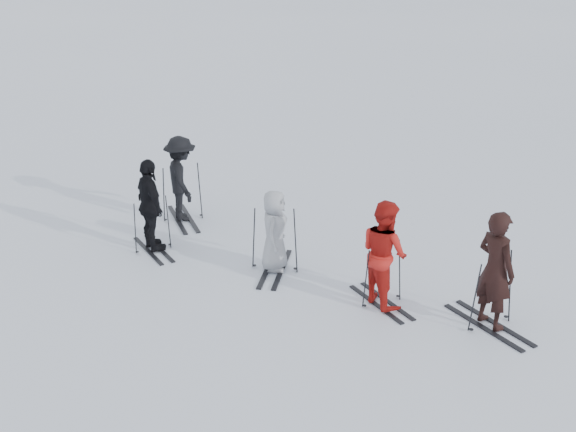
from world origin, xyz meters
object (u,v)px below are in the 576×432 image
object	(u,v)px
skier_grey	(275,232)
skier_uphill_far	(181,180)
skier_near_dark	(495,271)
skier_red	(384,254)
skier_uphill_left	(150,207)

from	to	relation	value
skier_grey	skier_uphill_far	xyz separation A→B (m)	(-0.58, 3.25, 0.16)
skier_near_dark	skier_grey	bearing A→B (deg)	28.45
skier_grey	skier_near_dark	bearing A→B (deg)	-110.56
skier_red	skier_uphill_left	size ratio (longest dim) A/B	0.99
skier_near_dark	skier_uphill_far	bearing A→B (deg)	19.64
skier_grey	skier_uphill_left	world-z (taller)	skier_uphill_left
skier_red	skier_grey	size ratio (longest dim) A/B	1.20
skier_uphill_far	skier_red	bearing A→B (deg)	-153.78
skier_near_dark	skier_grey	world-z (taller)	skier_near_dark
skier_near_dark	skier_uphill_left	world-z (taller)	skier_near_dark
skier_grey	skier_red	bearing A→B (deg)	-115.23
skier_red	skier_uphill_far	bearing A→B (deg)	17.34
skier_near_dark	skier_grey	size ratio (longest dim) A/B	1.27
skier_grey	skier_uphill_far	bearing A→B (deg)	49.49
skier_red	skier_uphill_far	size ratio (longest dim) A/B	1.00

